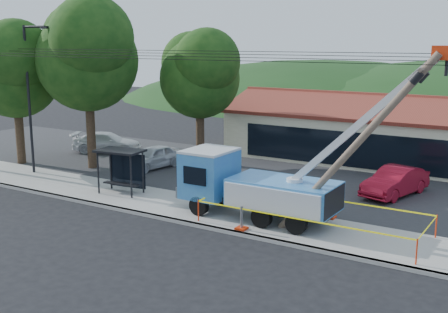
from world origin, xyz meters
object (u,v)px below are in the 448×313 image
Objects in this scene: bus_shelter at (122,161)px; car_red at (394,197)px; car_white at (108,153)px; car_silver at (153,170)px; utility_truck at (254,184)px; leaning_pole at (360,140)px.

bus_shelter is 14.54m from car_red.
bus_shelter reaches higher than car_white.
bus_shelter reaches higher than car_silver.
utility_truck is 18.60m from car_white.
bus_shelter is (-13.03, 0.69, -2.42)m from leaning_pole.
leaning_pole is at bearing -10.30° from bus_shelter.
utility_truck reaches higher than car_silver.
car_red is 0.91× the size of car_white.
utility_truck reaches higher than car_white.
car_silver is 0.94× the size of car_red.
utility_truck reaches higher than car_red.
car_red is at bearing -119.52° from car_white.
leaning_pole is (4.99, -0.57, 2.58)m from utility_truck.
car_red is 21.12m from car_white.
car_red reaches higher than car_white.
utility_truck is 8.75m from car_red.
car_silver is 15.01m from car_red.
utility_truck is at bearing -106.53° from car_red.
car_silver is at bearing 106.39° from bus_shelter.
car_white is (-21.11, 0.74, 0.00)m from car_red.
utility_truck is at bearing -8.15° from bus_shelter.
car_white is at bearing 158.23° from leaning_pole.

